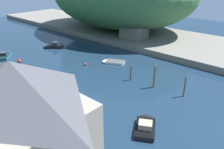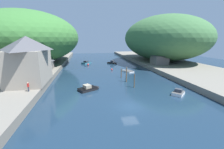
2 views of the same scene
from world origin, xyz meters
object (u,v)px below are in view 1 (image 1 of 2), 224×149
object	(u,v)px
waterfront_building	(21,120)
person_on_quay	(14,129)
channel_buoy_near	(19,61)
right_bank_cottage	(134,28)
boat_navy_launch	(113,62)
boat_small_dinghy	(145,126)
channel_buoy_far	(85,64)
boat_red_skiff	(4,55)
boat_yellow_tender	(53,46)

from	to	relation	value
waterfront_building	person_on_quay	size ratio (longest dim) A/B	6.57
channel_buoy_near	waterfront_building	bearing A→B (deg)	-115.09
right_bank_cottage	boat_navy_launch	bearing A→B (deg)	-160.01
boat_small_dinghy	person_on_quay	xyz separation A→B (m)	(-11.22, 8.09, 1.93)
waterfront_building	person_on_quay	distance (m)	6.42
channel_buoy_far	boat_red_skiff	bearing A→B (deg)	116.09
boat_small_dinghy	boat_navy_launch	bearing A→B (deg)	112.01
right_bank_cottage	channel_buoy_far	world-z (taller)	right_bank_cottage
boat_small_dinghy	person_on_quay	bearing A→B (deg)	-155.59
boat_yellow_tender	channel_buoy_near	distance (m)	10.53
waterfront_building	boat_navy_launch	size ratio (longest dim) A/B	2.23
boat_small_dinghy	channel_buoy_far	bearing A→B (deg)	127.07
boat_navy_launch	channel_buoy_far	bearing A→B (deg)	120.71
boat_yellow_tender	channel_buoy_near	world-z (taller)	boat_yellow_tender
boat_red_skiff	channel_buoy_near	bearing A→B (deg)	-48.59
boat_navy_launch	person_on_quay	world-z (taller)	person_on_quay
boat_yellow_tender	person_on_quay	distance (m)	33.46
boat_navy_launch	boat_red_skiff	world-z (taller)	boat_red_skiff
channel_buoy_near	person_on_quay	world-z (taller)	person_on_quay
waterfront_building	right_bank_cottage	size ratio (longest dim) A/B	1.87
channel_buoy_near	boat_navy_launch	bearing A→B (deg)	-48.70
right_bank_cottage	boat_yellow_tender	distance (m)	20.44
channel_buoy_near	person_on_quay	size ratio (longest dim) A/B	0.61
waterfront_building	channel_buoy_near	world-z (taller)	waterfront_building
person_on_quay	boat_yellow_tender	bearing A→B (deg)	-23.95
waterfront_building	channel_buoy_near	xyz separation A→B (m)	(12.75, 27.22, -5.97)
boat_yellow_tender	boat_small_dinghy	size ratio (longest dim) A/B	0.91
waterfront_building	boat_red_skiff	size ratio (longest dim) A/B	1.94
right_bank_cottage	boat_yellow_tender	xyz separation A→B (m)	(-16.18, 12.02, -3.43)
right_bank_cottage	boat_yellow_tender	bearing A→B (deg)	143.40
boat_yellow_tender	boat_small_dinghy	bearing A→B (deg)	-148.92
boat_yellow_tender	person_on_quay	xyz separation A→B (m)	(-21.78, -25.33, 1.86)
right_bank_cottage	boat_small_dinghy	bearing A→B (deg)	-141.34
channel_buoy_far	person_on_quay	size ratio (longest dim) A/B	0.45
boat_red_skiff	channel_buoy_far	bearing A→B (deg)	-26.10
waterfront_building	boat_navy_launch	xyz separation A→B (m)	(25.14, 13.11, -6.15)
boat_yellow_tender	boat_small_dinghy	world-z (taller)	boat_yellow_tender
right_bank_cottage	boat_small_dinghy	distance (m)	34.43
channel_buoy_far	person_on_quay	bearing A→B (deg)	-149.83
channel_buoy_far	boat_navy_launch	bearing A→B (deg)	-34.16
right_bank_cottage	channel_buoy_near	size ratio (longest dim) A/B	5.81
boat_red_skiff	person_on_quay	distance (m)	30.35
right_bank_cottage	person_on_quay	size ratio (longest dim) A/B	3.52
boat_small_dinghy	channel_buoy_near	distance (m)	30.45
boat_small_dinghy	channel_buoy_far	size ratio (longest dim) A/B	6.67
right_bank_cottage	channel_buoy_near	bearing A→B (deg)	161.00
boat_yellow_tender	right_bank_cottage	bearing A→B (deg)	-77.98
right_bank_cottage	boat_navy_launch	distance (m)	15.23
right_bank_cottage	person_on_quay	bearing A→B (deg)	-160.68
right_bank_cottage	boat_red_skiff	size ratio (longest dim) A/B	1.04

